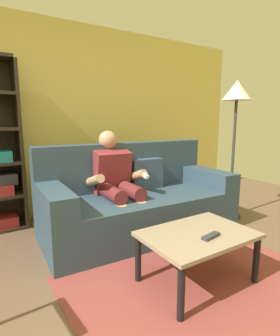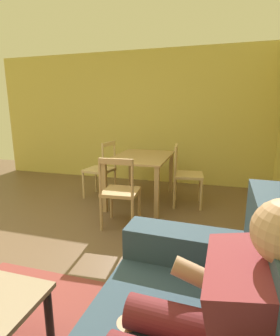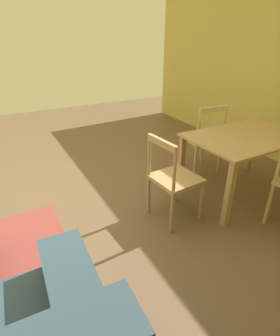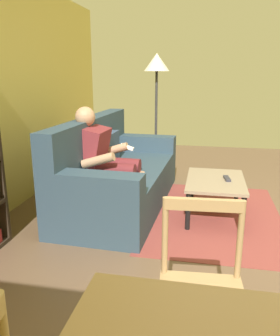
# 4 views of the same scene
# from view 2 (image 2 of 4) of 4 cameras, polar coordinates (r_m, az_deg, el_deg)

# --- Properties ---
(wall_side) EXTENTS (0.12, 5.67, 2.53)m
(wall_side) POSITION_cam_2_polar(r_m,az_deg,el_deg) (5.27, -2.88, 11.13)
(wall_side) COLOR #D2BE5D
(wall_side) RESTS_ON ground_plane
(person_lounging) EXTENTS (0.61, 0.87, 1.15)m
(person_lounging) POSITION_cam_2_polar(r_m,az_deg,el_deg) (1.14, 14.49, -32.37)
(person_lounging) COLOR maroon
(person_lounging) RESTS_ON ground_plane
(dining_table) EXTENTS (1.27, 0.84, 0.73)m
(dining_table) POSITION_cam_2_polar(r_m,az_deg,el_deg) (3.95, 0.36, 1.15)
(dining_table) COLOR tan
(dining_table) RESTS_ON ground_plane
(dining_chair_near_wall) EXTENTS (0.46, 0.46, 0.91)m
(dining_chair_near_wall) POSITION_cam_2_polar(r_m,az_deg,el_deg) (3.85, 10.32, -1.58)
(dining_chair_near_wall) COLOR tan
(dining_chair_near_wall) RESTS_ON ground_plane
(dining_chair_facing_couch) EXTENTS (0.45, 0.45, 0.88)m
(dining_chair_facing_couch) POSITION_cam_2_polar(r_m,az_deg,el_deg) (3.10, -4.45, -5.40)
(dining_chair_facing_couch) COLOR tan
(dining_chair_facing_couch) RESTS_ON ground_plane
(dining_chair_by_doorway) EXTENTS (0.47, 0.47, 0.92)m
(dining_chair_by_doorway) POSITION_cam_2_polar(r_m,az_deg,el_deg) (4.21, -8.76, -0.40)
(dining_chair_by_doorway) COLOR #D1B27F
(dining_chair_by_doorway) RESTS_ON ground_plane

